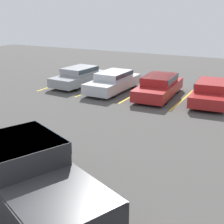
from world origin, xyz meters
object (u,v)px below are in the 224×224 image
(parked_sedan_a, at_px, (79,76))
(parked_sedan_c, at_px, (159,86))
(parked_sedan_b, at_px, (113,81))
(pickup_truck, at_px, (26,175))
(parked_sedan_d, at_px, (212,91))
(wheel_stop_curb, at_px, (166,83))

(parked_sedan_a, xyz_separation_m, parked_sedan_c, (5.74, -0.26, 0.01))
(parked_sedan_b, relative_size, parked_sedan_c, 0.97)
(pickup_truck, bearing_deg, parked_sedan_a, 141.60)
(pickup_truck, height_order, parked_sedan_d, pickup_truck)
(parked_sedan_a, relative_size, parked_sedan_b, 0.97)
(parked_sedan_a, distance_m, wheel_stop_curb, 5.97)
(pickup_truck, height_order, wheel_stop_curb, pickup_truck)
(pickup_truck, xyz_separation_m, parked_sedan_d, (2.26, 12.09, -0.27))
(parked_sedan_a, distance_m, parked_sedan_b, 2.78)
(parked_sedan_a, height_order, parked_sedan_b, same)
(parked_sedan_b, bearing_deg, parked_sedan_a, -96.03)
(parked_sedan_d, relative_size, wheel_stop_curb, 2.39)
(parked_sedan_c, bearing_deg, parked_sedan_a, -95.65)
(wheel_stop_curb, bearing_deg, pickup_truck, -84.99)
(parked_sedan_b, xyz_separation_m, wheel_stop_curb, (2.36, 3.35, -0.59))
(parked_sedan_d, distance_m, wheel_stop_curb, 4.73)
(parked_sedan_b, height_order, parked_sedan_d, parked_sedan_b)
(parked_sedan_d, bearing_deg, pickup_truck, -14.86)
(parked_sedan_d, bearing_deg, wheel_stop_curb, -134.49)
(pickup_truck, relative_size, parked_sedan_a, 1.34)
(parked_sedan_c, bearing_deg, parked_sedan_d, 91.58)
(pickup_truck, bearing_deg, wheel_stop_curb, 118.56)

